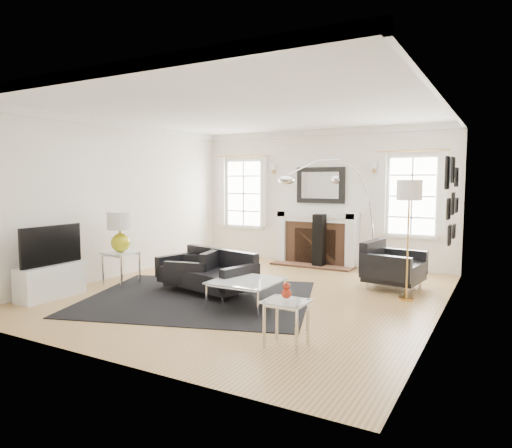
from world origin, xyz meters
The scene contains 25 objects.
floor centered at (0.00, 0.00, 0.00)m, with size 6.00×6.00×0.00m, color olive.
back_wall centered at (0.00, 3.00, 1.40)m, with size 5.50×0.04×2.80m, color white.
front_wall centered at (0.00, -3.00, 1.40)m, with size 5.50×0.04×2.80m, color white.
left_wall centered at (-2.75, 0.00, 1.40)m, with size 0.04×6.00×2.80m, color white.
right_wall centered at (2.75, 0.00, 1.40)m, with size 0.04×6.00×2.80m, color white.
ceiling centered at (0.00, 0.00, 2.80)m, with size 5.50×6.00×0.02m, color white.
crown_molding centered at (0.00, 0.00, 2.74)m, with size 5.50×6.00×0.12m, color white.
fireplace centered at (0.00, 2.79, 0.54)m, with size 1.70×0.69×1.11m.
mantel_mirror centered at (0.00, 2.95, 1.65)m, with size 1.05×0.07×0.75m.
window_left centered at (-1.85, 2.95, 1.46)m, with size 1.24×0.15×1.62m.
window_right centered at (1.85, 2.95, 1.46)m, with size 1.24×0.15×1.62m.
gallery_wall centered at (2.72, 1.30, 1.53)m, with size 0.04×1.73×1.29m.
tv_unit centered at (-2.44, -1.70, 0.33)m, with size 0.35×1.00×1.09m.
area_rug centered at (-0.52, -0.64, 0.01)m, with size 3.24×2.70×0.01m, color black.
sofa centered at (-0.63, -0.22, 0.29)m, with size 1.78×1.11×0.54m.
armchair_left centered at (-0.85, -0.22, 0.29)m, with size 0.84×0.90×0.53m.
armchair_right centered at (1.82, 1.40, 0.35)m, with size 0.94×1.03×0.63m.
coffee_table centered at (0.36, -0.73, 0.35)m, with size 0.87×0.87×0.38m.
side_table_left centered at (-2.20, -0.53, 0.45)m, with size 0.50×0.50×0.55m.
nesting_table centered at (1.47, -1.80, 0.38)m, with size 0.45×0.38×0.50m.
gourd_lamp centered at (-2.20, -0.53, 0.94)m, with size 0.42×0.42×0.68m.
orange_vase centered at (1.47, -1.80, 0.59)m, with size 0.11×0.11×0.17m.
arc_floor_lamp centered at (0.55, 2.09, 1.21)m, with size 1.58×1.46×2.23m.
stick_floor_lamp centered at (2.20, 0.77, 1.52)m, with size 0.36×0.36×1.76m.
speaker_tower centered at (0.16, 2.52, 0.54)m, with size 0.22×0.22×1.08m, color black.
Camera 1 is at (3.46, -6.04, 1.75)m, focal length 32.00 mm.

